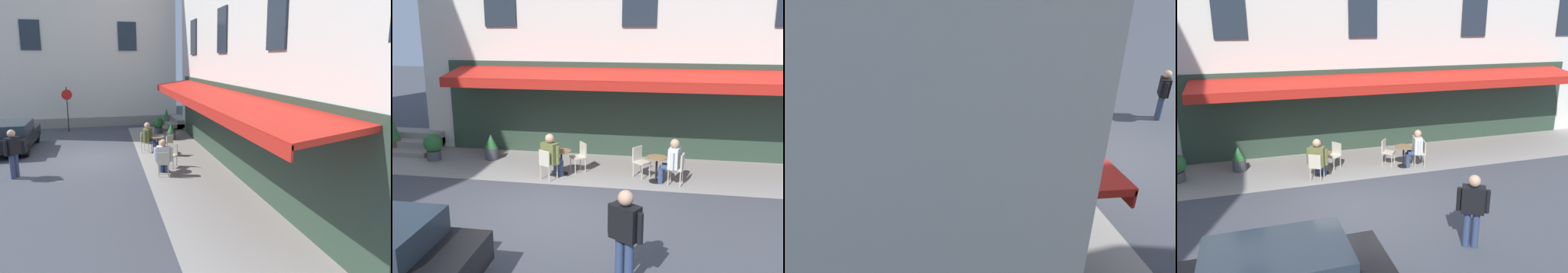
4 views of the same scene
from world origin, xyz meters
TOP-DOWN VIEW (x-y plane):
  - ground_plane at (0.00, 0.00)m, footprint 70.00×70.00m
  - sidewalk_cafe_terrace at (-3.25, -3.40)m, footprint 20.50×3.20m
  - cafe_table_near_entrance at (0.41, -2.70)m, footprint 0.60×0.60m
  - cafe_chair_cream_corner_left at (0.71, -2.14)m, footprint 0.54×0.54m
  - cafe_chair_cream_by_window at (-0.09, -3.08)m, footprint 0.56×0.56m
  - cafe_table_mid_terrace at (-2.42, -2.53)m, footprint 0.60×0.60m
  - cafe_chair_cream_near_door at (-3.04, -2.40)m, footprint 0.47×0.47m
  - cafe_chair_cream_kerbside at (-1.92, -2.91)m, footprint 0.56×0.56m
  - seated_patron_in_white at (-2.83, -2.44)m, footprint 0.61×0.67m
  - seated_companion_in_olive at (0.61, -2.33)m, footprint 0.66×0.68m
  - walking_pedestrian_in_black at (-1.98, 2.70)m, footprint 0.63×0.50m
  - potted_plant_under_sign at (3.09, -3.78)m, footprint 0.45×0.45m

SIDE VIEW (x-z plane):
  - ground_plane at x=0.00m, z-range 0.00..0.00m
  - sidewalk_cafe_terrace at x=-3.25m, z-range 0.00..0.01m
  - potted_plant_under_sign at x=3.09m, z-range -0.01..0.85m
  - cafe_table_near_entrance at x=0.41m, z-range 0.12..0.87m
  - cafe_table_mid_terrace at x=-2.42m, z-range 0.12..0.87m
  - cafe_chair_cream_corner_left at x=0.71m, z-range 0.09..1.00m
  - cafe_chair_cream_by_window at x=-0.09m, z-range 0.09..1.00m
  - cafe_chair_cream_near_door at x=-3.04m, z-range 0.09..1.00m
  - cafe_chair_cream_kerbside at x=-1.92m, z-range 0.09..1.00m
  - seated_patron_in_white at x=-2.83m, z-range 0.04..1.37m
  - seated_companion_in_olive at x=0.61m, z-range 0.04..1.40m
  - walking_pedestrian_in_black at x=-1.98m, z-range 0.15..1.88m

